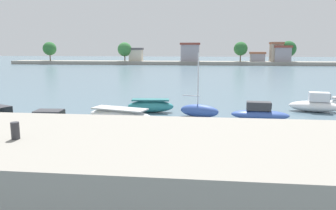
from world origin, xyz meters
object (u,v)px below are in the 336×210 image
moored_boat_2 (120,115)px  moored_boat_1 (51,124)px  mooring_bollard (15,131)px  moored_boat_5 (260,113)px  mooring_buoy_3 (112,139)px  moored_boat_4 (199,110)px  moored_boat_6 (315,105)px  moored_boat_3 (151,106)px  mooring_buoy_1 (241,135)px

moored_boat_2 → moored_boat_1: bearing=-120.5°
mooring_bollard → moored_boat_5: (11.09, 16.17, -2.38)m
moored_boat_2 → mooring_buoy_3: moored_boat_2 is taller
moored_boat_2 → mooring_bollard: bearing=-73.9°
mooring_bollard → moored_boat_4: 17.87m
moored_boat_1 → moored_boat_6: 22.78m
moored_boat_3 → moored_boat_4: bearing=-25.3°
moored_boat_6 → mooring_buoy_3: 19.54m
mooring_bollard → moored_boat_6: 26.32m
moored_boat_5 → moored_boat_6: bearing=41.2°
moored_boat_2 → mooring_buoy_1: moored_boat_2 is taller
mooring_buoy_1 → moored_boat_5: bearing=69.0°
moored_boat_3 → mooring_bollard: bearing=-100.3°
moored_boat_3 → mooring_buoy_1: size_ratio=16.77×
moored_boat_1 → moored_boat_3: size_ratio=1.26×
moored_boat_4 → moored_boat_6: size_ratio=1.15×
moored_boat_1 → moored_boat_5: 16.05m
mooring_bollard → moored_boat_4: bearing=69.6°
moored_boat_3 → mooring_buoy_1: moored_boat_3 is taller
moored_boat_5 → mooring_buoy_3: bearing=-138.4°
mooring_buoy_1 → moored_boat_4: bearing=116.2°
moored_boat_1 → mooring_bollard: bearing=-73.2°
moored_boat_1 → moored_boat_5: (15.03, 5.62, 0.00)m
moored_boat_1 → moored_boat_3: 9.59m
moored_boat_2 → moored_boat_6: size_ratio=1.23×
mooring_bollard → moored_boat_3: size_ratio=0.14×
moored_boat_5 → moored_boat_6: moored_boat_6 is taller
mooring_bollard → mooring_buoy_1: 14.37m
moored_boat_5 → mooring_buoy_3: 12.63m
moored_boat_2 → mooring_buoy_1: 9.72m
mooring_bollard → mooring_buoy_3: (0.94, 8.67, -2.74)m
moored_boat_4 → moored_boat_6: 11.10m
moored_boat_2 → mooring_buoy_1: (9.08, -3.45, -0.40)m
moored_boat_1 → mooring_buoy_1: (12.98, 0.26, -0.40)m
moored_boat_1 → moored_boat_3: bearing=49.9°
mooring_bollard → moored_boat_2: 14.47m
mooring_bollard → moored_boat_5: 19.76m
moored_boat_3 → moored_boat_5: moored_boat_5 is taller
moored_boat_4 → mooring_buoy_1: moored_boat_4 is taller
moored_boat_5 → moored_boat_4: bearing=-179.9°
moored_boat_4 → moored_boat_1: bearing=-131.0°
moored_boat_3 → mooring_buoy_3: bearing=-99.7°
moored_boat_3 → moored_boat_5: (9.34, -2.09, -0.06)m
mooring_buoy_1 → moored_boat_3: bearing=134.3°
mooring_bollard → mooring_buoy_3: bearing=83.8°
moored_boat_2 → mooring_buoy_1: size_ratio=22.82×
moored_boat_1 → moored_boat_6: bearing=21.5°
moored_boat_1 → moored_boat_4: moored_boat_4 is taller
moored_boat_3 → moored_boat_2: bearing=-119.0°
moored_boat_6 → mooring_buoy_1: size_ratio=18.50×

